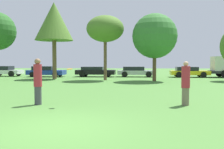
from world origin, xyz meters
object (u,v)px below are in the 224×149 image
tree_2 (105,29)px  tree_1 (54,22)px  tree_3 (155,36)px  parked_car_white (4,71)px  person_catcher (186,83)px  parked_car_black (95,71)px  frisbee (69,69)px  person_thrower (38,81)px  parked_car_blue (46,71)px  parked_car_silver (136,71)px  parked_car_yellow (189,72)px

tree_2 → tree_1: bearing=166.0°
tree_3 → parked_car_white: (-17.35, 6.50, -3.39)m
person_catcher → tree_3: bearing=-92.6°
person_catcher → parked_car_black: size_ratio=0.38×
frisbee → tree_1: size_ratio=0.03×
person_thrower → parked_car_blue: size_ratio=0.43×
parked_car_white → parked_car_silver: parked_car_white is taller
tree_1 → person_thrower: bearing=-75.9°
tree_1 → parked_car_blue: size_ratio=1.77×
tree_2 → parked_car_silver: (3.08, 5.33, -4.19)m
tree_2 → parked_car_white: 14.61m
parked_car_white → parked_car_blue: size_ratio=0.94×
frisbee → parked_car_yellow: (9.15, 19.08, -0.83)m
parked_car_yellow → tree_2: bearing=-148.2°
tree_2 → parked_car_blue: 9.78m
person_catcher → parked_car_blue: (-11.83, 18.45, -0.25)m
frisbee → parked_car_black: (-1.53, 19.30, -0.82)m
tree_3 → parked_car_yellow: size_ratio=1.41×
parked_car_black → parked_car_silver: bearing=3.9°
tree_3 → parked_car_blue: tree_3 is taller
person_thrower → tree_2: (1.50, 13.82, 3.86)m
parked_car_yellow → person_thrower: bearing=-116.5°
tree_2 → parked_car_black: (-1.67, 5.23, -4.19)m
person_thrower → parked_car_yellow: (10.51, 18.83, -0.33)m
person_catcher → tree_3: tree_3 is taller
tree_1 → parked_car_black: bearing=47.1°
tree_2 → parked_car_white: tree_2 is taller
tree_1 → tree_3: tree_1 is taller
person_thrower → tree_3: (6.05, 13.01, 3.09)m
frisbee → parked_car_silver: 19.68m
frisbee → parked_car_black: frisbee is taller
tree_3 → parked_car_yellow: bearing=52.5°
tree_3 → parked_car_silver: 7.18m
parked_car_white → person_thrower: bearing=-57.3°
tree_2 → parked_car_yellow: tree_2 is taller
parked_car_white → tree_1: bearing=-27.6°
parked_car_blue → parked_car_silver: bearing=5.3°
tree_2 → parked_car_blue: tree_2 is taller
frisbee → parked_car_black: 19.38m
tree_2 → tree_3: size_ratio=1.00×
frisbee → parked_car_black: size_ratio=0.05×
person_catcher → parked_car_black: (-6.11, 18.83, -0.25)m
tree_2 → parked_car_yellow: (9.02, 5.02, -4.19)m
tree_2 → parked_car_white: bearing=156.0°
parked_car_yellow → tree_1: bearing=-162.8°
tree_3 → parked_car_black: size_ratio=1.32×
parked_car_blue → parked_car_yellow: bearing=3.3°
parked_car_white → parked_car_yellow: (21.81, -0.68, -0.03)m
tree_3 → parked_car_black: (-6.22, 6.04, -3.42)m
frisbee → tree_1: bearing=108.5°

